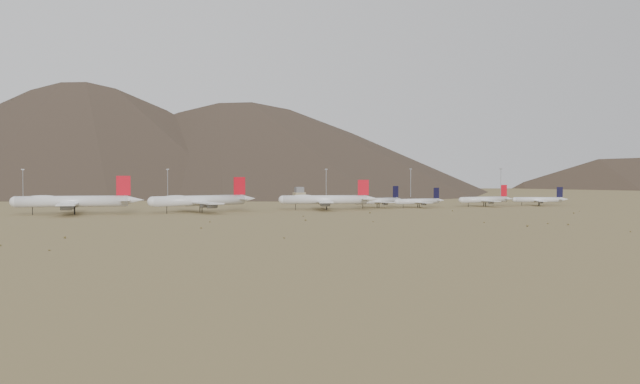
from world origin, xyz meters
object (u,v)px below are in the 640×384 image
object	(u,v)px
widebody_east	(325,200)
control_tower	(299,196)
widebody_west	(73,201)
narrowbody_b	(419,201)
widebody_centre	(200,200)
narrowbody_a	(378,201)

from	to	relation	value
widebody_east	control_tower	xyz separation A→B (m)	(11.37, 93.30, -1.20)
widebody_west	control_tower	bearing A→B (deg)	36.48
control_tower	narrowbody_b	bearing A→B (deg)	-57.34
widebody_west	widebody_centre	xyz separation A→B (m)	(71.99, -2.34, -0.39)
widebody_east	narrowbody_a	world-z (taller)	widebody_east
widebody_east	widebody_centre	bearing A→B (deg)	-163.75
widebody_west	control_tower	xyz separation A→B (m)	(163.55, 94.26, -2.25)
widebody_west	narrowbody_a	xyz separation A→B (m)	(193.79, 13.77, -2.96)
widebody_west	narrowbody_a	distance (m)	194.30
widebody_centre	narrowbody_b	distance (m)	148.10
widebody_centre	narrowbody_a	distance (m)	122.88
widebody_west	widebody_east	xyz separation A→B (m)	(152.18, 0.97, -1.05)
narrowbody_b	control_tower	world-z (taller)	narrowbody_b
widebody_centre	control_tower	world-z (taller)	widebody_centre
widebody_east	narrowbody_a	distance (m)	43.57
widebody_centre	control_tower	distance (m)	133.11
widebody_centre	narrowbody_b	size ratio (longest dim) A/B	1.75
widebody_east	control_tower	distance (m)	94.00
widebody_west	narrowbody_b	xyz separation A→B (m)	(219.80, 6.53, -3.33)
widebody_centre	narrowbody_a	bearing A→B (deg)	-6.94
widebody_east	narrowbody_b	size ratio (longest dim) A/B	1.59
widebody_west	widebody_centre	world-z (taller)	widebody_west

